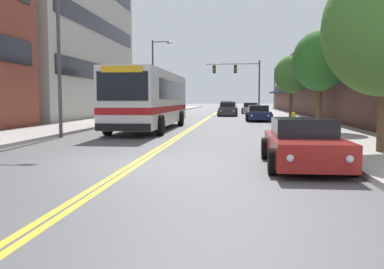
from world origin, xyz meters
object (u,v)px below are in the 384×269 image
street_tree_right_far (291,75)px  fire_hydrant (293,120)px  car_slate_blue_moving_third (226,107)px  street_lamp_left_near (65,16)px  car_dark_grey_moving_lead (228,110)px  traffic_signal_mast (241,76)px  car_charcoal_parked_left_near (165,110)px  street_tree_right_mid (320,61)px  street_lamp_left_far (156,72)px  car_navy_parked_right_mid (259,114)px  car_champagne_parked_left_mid (153,112)px  car_black_moving_second (229,108)px  city_bus (151,98)px  car_silver_parked_right_far (250,108)px  car_red_parked_right_foreground (303,144)px

street_tree_right_far → fire_hydrant: street_tree_right_far is taller
car_slate_blue_moving_third → street_lamp_left_near: size_ratio=0.45×
car_dark_grey_moving_lead → traffic_signal_mast: bearing=73.8°
car_charcoal_parked_left_near → street_tree_right_mid: (11.26, -19.48, 3.01)m
car_charcoal_parked_left_near → car_slate_blue_moving_third: (5.61, 18.10, 0.01)m
traffic_signal_mast → car_charcoal_parked_left_near: bearing=-134.6°
street_lamp_left_far → street_tree_right_mid: 21.50m
car_navy_parked_right_mid → traffic_signal_mast: (-1.36, 14.70, 3.79)m
street_tree_right_mid → street_tree_right_far: 12.21m
street_lamp_left_near → car_champagne_parked_left_mid: bearing=87.8°
car_champagne_parked_left_mid → car_black_moving_second: 17.10m
street_lamp_left_far → fire_hydrant: street_lamp_left_far is taller
car_dark_grey_moving_lead → traffic_signal_mast: size_ratio=0.75×
traffic_signal_mast → fire_hydrant: bearing=-83.3°
car_champagne_parked_left_mid → street_lamp_left_far: (-0.69, 4.77, 3.70)m
car_charcoal_parked_left_near → car_dark_grey_moving_lead: bearing=25.8°
car_champagne_parked_left_mid → car_slate_blue_moving_third: size_ratio=0.99×
city_bus → street_lamp_left_near: street_lamp_left_near is taller
car_silver_parked_right_far → car_slate_blue_moving_third: car_slate_blue_moving_third is taller
car_navy_parked_right_mid → fire_hydrant: (1.51, -9.75, -0.01)m
city_bus → fire_hydrant: (8.18, 0.67, -1.25)m
car_charcoal_parked_left_near → fire_hydrant: bearing=-58.5°
car_charcoal_parked_left_near → street_lamp_left_far: bearing=-112.0°
car_champagne_parked_left_mid → street_tree_right_far: bearing=-4.7°
street_tree_right_mid → fire_hydrant: bearing=109.6°
car_silver_parked_right_far → street_lamp_left_near: (-9.32, -34.52, 4.85)m
car_navy_parked_right_mid → car_slate_blue_moving_third: (-3.22, 25.24, 0.08)m
car_slate_blue_moving_third → traffic_signal_mast: 11.33m
fire_hydrant → car_black_moving_second: bearing=98.9°
car_silver_parked_right_far → street_lamp_left_near: size_ratio=0.46×
street_tree_right_far → city_bus: bearing=-131.8°
car_navy_parked_right_mid → street_lamp_left_far: (-9.46, 5.56, 3.76)m
car_champagne_parked_left_mid → fire_hydrant: car_champagne_parked_left_mid is taller
car_champagne_parked_left_mid → street_lamp_left_near: bearing=-92.2°
car_champagne_parked_left_mid → car_black_moving_second: (6.12, 15.97, 0.01)m
street_lamp_left_far → street_tree_right_mid: bearing=-56.4°
car_slate_blue_moving_third → street_tree_right_far: bearing=-77.3°
car_black_moving_second → street_lamp_left_near: size_ratio=0.52×
car_navy_parked_right_mid → car_black_moving_second: bearing=99.0°
car_red_parked_right_foreground → fire_hydrant: size_ratio=5.17×
car_black_moving_second → street_lamp_left_far: size_ratio=0.67×
car_black_moving_second → traffic_signal_mast: size_ratio=0.79×
street_lamp_left_near → street_tree_right_far: (11.93, 15.93, -1.79)m
city_bus → car_charcoal_parked_left_near: (-2.16, 17.56, -1.17)m
street_lamp_left_near → car_charcoal_parked_left_near: bearing=88.6°
car_slate_blue_moving_third → street_lamp_left_far: (-6.25, -19.68, 3.68)m
city_bus → car_charcoal_parked_left_near: city_bus is taller
car_navy_parked_right_mid → traffic_signal_mast: bearing=95.3°
city_bus → car_dark_grey_moving_lead: 20.94m
car_navy_parked_right_mid → fire_hydrant: car_navy_parked_right_mid is taller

